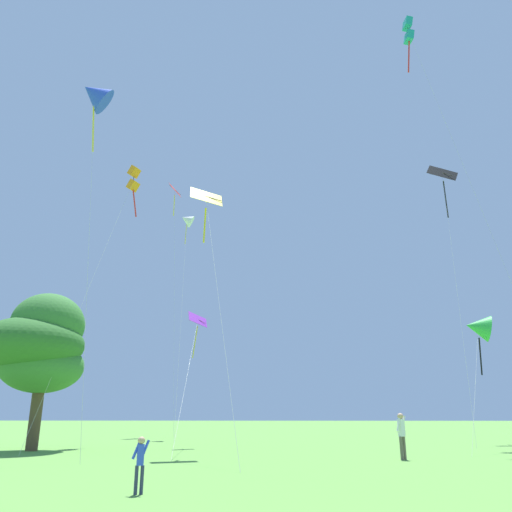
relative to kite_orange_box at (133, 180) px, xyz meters
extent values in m
cube|color=orange|center=(-0.01, 0.03, 0.71)|extent=(1.00, 0.97, 0.87)
cube|color=orange|center=(-0.01, 0.03, -0.44)|extent=(1.00, 0.97, 0.87)
cylinder|color=#3F382D|center=(-0.01, 0.03, 0.14)|extent=(0.05, 0.05, 1.64)
cylinder|color=red|center=(0.16, 0.13, -1.74)|extent=(0.47, 0.33, 2.30)
cylinder|color=silver|center=(-0.28, -5.51, -9.35)|extent=(0.56, 11.09, 18.65)
cone|color=white|center=(2.31, 9.33, 0.44)|extent=(1.59, 1.40, 1.50)
cylinder|color=yellow|center=(2.28, 9.29, -1.02)|extent=(0.14, 0.18, 1.94)
cylinder|color=silver|center=(3.27, 4.09, -9.17)|extent=(1.94, 10.50, 19.00)
cube|color=red|center=(-0.32, 15.25, 6.26)|extent=(1.38, 2.14, 1.57)
cylinder|color=#3F382D|center=(-0.32, 15.25, 6.26)|extent=(1.11, 0.84, 0.84)
cylinder|color=yellow|center=(-0.37, 15.41, 4.53)|extent=(0.18, 0.43, 2.29)
cylinder|color=silver|center=(0.80, 12.48, -6.27)|extent=(2.25, 5.55, 24.80)
cube|color=black|center=(24.96, 5.99, 2.93)|extent=(2.90, 1.35, 2.18)
cylinder|color=#3F382D|center=(24.96, 5.99, 2.93)|extent=(1.48, 0.99, 1.18)
cylinder|color=black|center=(24.97, 5.98, 0.48)|extent=(0.17, 0.16, 3.36)
cylinder|color=silver|center=(23.27, 0.97, -7.95)|extent=(3.40, 10.05, 21.44)
cone|color=green|center=(21.94, -5.49, -12.25)|extent=(1.71, 1.69, 1.68)
cylinder|color=black|center=(21.84, -5.60, -13.86)|extent=(0.30, 0.33, 2.04)
cylinder|color=silver|center=(20.56, -7.88, -15.53)|extent=(2.77, 4.78, 6.29)
cube|color=teal|center=(20.92, -2.18, 11.45)|extent=(0.74, 0.88, 0.86)
cube|color=teal|center=(20.92, -2.18, 10.23)|extent=(0.74, 0.88, 0.86)
cylinder|color=#3F382D|center=(20.92, -2.18, 10.84)|extent=(0.05, 0.05, 1.75)
cylinder|color=red|center=(20.72, -2.32, 8.48)|extent=(0.54, 0.44, 3.17)
cylinder|color=silver|center=(21.69, -7.60, -4.00)|extent=(1.56, 10.85, 29.34)
cube|color=yellow|center=(7.03, -8.95, -5.52)|extent=(1.87, 1.72, 1.41)
cylinder|color=#3F382D|center=(7.03, -8.95, -5.52)|extent=(1.76, 0.38, 0.49)
cylinder|color=yellow|center=(6.99, -8.92, -7.19)|extent=(0.20, 0.20, 1.96)
cylinder|color=silver|center=(8.37, -13.10, -12.17)|extent=(2.71, 8.30, 13.00)
cone|color=blue|center=(0.71, -10.21, 0.35)|extent=(2.55, 2.36, 2.15)
cylinder|color=yellow|center=(0.74, -10.02, -1.70)|extent=(0.17, 0.49, 2.74)
cylinder|color=silver|center=(2.16, -12.44, -9.24)|extent=(2.92, 4.49, 18.87)
cube|color=purple|center=(5.83, -3.37, -11.27)|extent=(1.21, 1.33, 1.05)
cylinder|color=#3F382D|center=(5.83, -3.37, -11.27)|extent=(1.00, 0.31, 0.49)
cylinder|color=yellow|center=(5.74, -3.48, -12.68)|extent=(0.27, 0.31, 1.96)
cylinder|color=silver|center=(6.23, -8.22, -15.02)|extent=(0.81, 9.72, 7.31)
cylinder|color=#665B4C|center=(15.96, -12.00, -18.23)|extent=(0.12, 0.12, 0.89)
cylinder|color=#665B4C|center=(15.82, -12.11, -18.23)|extent=(0.12, 0.12, 0.89)
cube|color=white|center=(15.89, -12.06, -17.45)|extent=(0.30, 0.30, 0.67)
cylinder|color=white|center=(16.00, -11.97, -17.28)|extent=(0.29, 0.25, 0.62)
cylinder|color=white|center=(15.78, -12.14, -17.28)|extent=(0.29, 0.25, 0.62)
sphere|color=tan|center=(15.89, -12.06, -16.99)|extent=(0.24, 0.24, 0.24)
cylinder|color=#2D3351|center=(7.88, -21.98, -18.37)|extent=(0.08, 0.08, 0.61)
cylinder|color=#2D3351|center=(7.76, -22.03, -18.37)|extent=(0.08, 0.08, 0.61)
cube|color=blue|center=(7.82, -22.01, -17.83)|extent=(0.19, 0.18, 0.46)
cylinder|color=blue|center=(7.91, -21.97, -17.72)|extent=(0.21, 0.13, 0.43)
cylinder|color=blue|center=(7.73, -22.04, -17.72)|extent=(0.21, 0.13, 0.43)
sphere|color=tan|center=(7.82, -22.01, -17.52)|extent=(0.17, 0.17, 0.17)
cylinder|color=brown|center=(-1.72, -7.51, -15.67)|extent=(0.60, 0.60, 6.00)
ellipsoid|color=#387533|center=(-1.71, -7.53, -14.47)|extent=(4.33, 4.33, 2.77)
ellipsoid|color=#2D6628|center=(-2.14, -8.05, -13.39)|extent=(5.34, 5.34, 2.84)
ellipsoid|color=#387533|center=(-1.54, -7.74, -12.31)|extent=(3.81, 3.81, 3.41)
camera|label=1|loc=(11.15, -34.35, -16.99)|focal=35.76mm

